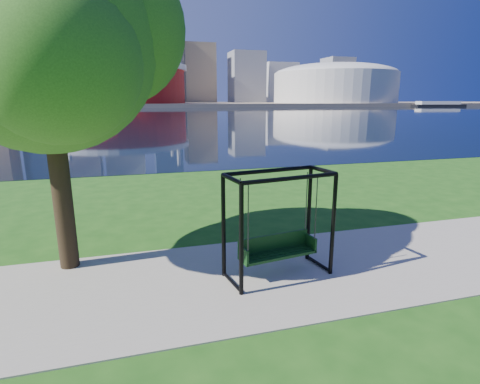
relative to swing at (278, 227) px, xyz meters
name	(u,v)px	position (x,y,z in m)	size (l,w,h in m)	color
ground	(251,266)	(-0.40, 0.57, -1.11)	(900.00, 900.00, 0.00)	#1E5114
path	(258,275)	(-0.40, 0.07, -1.09)	(120.00, 4.00, 0.03)	#9E937F
river	(141,114)	(-0.40, 102.57, -1.10)	(900.00, 180.00, 0.02)	black
far_bank	(134,104)	(-0.40, 306.57, -0.11)	(900.00, 228.00, 2.00)	#937F60
stadium	(117,82)	(-10.40, 235.57, 13.12)	(83.00, 83.00, 32.00)	maroon
arena	(335,82)	(134.60, 235.57, 14.77)	(84.00, 84.00, 26.56)	beige
skyline	(126,59)	(-4.67, 319.97, 34.78)	(392.00, 66.00, 96.50)	gray
swing	(278,227)	(0.00, 0.00, 0.00)	(2.36, 1.31, 2.29)	black
park_tree	(41,34)	(-4.46, 1.73, 3.89)	(5.79, 5.23, 7.19)	black
barge	(438,104)	(179.34, 187.39, 0.35)	(33.19, 13.23, 3.23)	black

